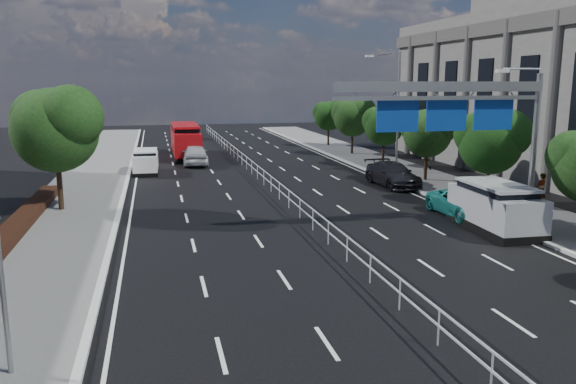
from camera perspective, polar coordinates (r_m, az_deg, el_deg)
name	(u,v)px	position (r m, az deg, el deg)	size (l,w,h in m)	color
ground	(423,332)	(16.41, 13.60, -13.70)	(160.00, 160.00, 0.00)	black
kerb_near	(79,368)	(14.95, -20.44, -16.39)	(0.25, 140.00, 0.15)	silver
median_fence	(266,179)	(36.91, -2.27, 1.31)	(0.05, 85.00, 1.02)	silver
overhead_gantry	(463,109)	(27.03, 17.35, 8.08)	(10.24, 0.38, 7.45)	gray
streetlight_far	(395,104)	(42.95, 10.79, 8.79)	(2.78, 2.40, 9.00)	gray
near_tree_back	(56,125)	(31.63, -22.49, 6.30)	(4.84, 4.51, 6.69)	black
far_tree_d	(492,139)	(33.29, 20.00, 5.08)	(3.85, 3.59, 5.34)	black
far_tree_e	(428,130)	(39.75, 14.06, 6.10)	(3.63, 3.38, 5.13)	black
far_tree_f	(385,124)	(46.53, 9.80, 6.87)	(3.52, 3.28, 5.02)	black
far_tree_g	(353,115)	(53.47, 6.65, 7.77)	(3.96, 3.69, 5.45)	black
far_tree_h	(329,114)	(60.58, 4.19, 7.88)	(3.41, 3.18, 4.91)	black
white_minivan	(146,162)	(43.86, -14.24, 3.01)	(1.90, 4.19, 1.80)	black
red_bus	(185,140)	(52.98, -10.39, 5.25)	(2.40, 10.04, 3.00)	black
near_car_silver	(195,155)	(47.47, -9.41, 3.76)	(2.03, 5.03, 1.72)	#B2B4BA
near_car_dark	(189,133)	(69.84, -10.00, 5.97)	(1.59, 4.57, 1.50)	black
silver_minivan	(495,207)	(27.83, 20.32, -1.44)	(2.50, 5.42, 2.21)	black
parked_car_teal	(464,204)	(30.10, 17.49, -1.16)	(2.24, 4.85, 1.35)	#1C8078
parked_car_dark	(393,174)	(37.94, 10.58, 1.78)	(2.18, 5.35, 1.55)	black
pedestrian_a	(541,190)	(33.56, 24.31, 0.23)	(0.66, 0.43, 1.80)	gray
pedestrian_b	(427,159)	(44.73, 13.89, 3.27)	(0.79, 0.61, 1.62)	gray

